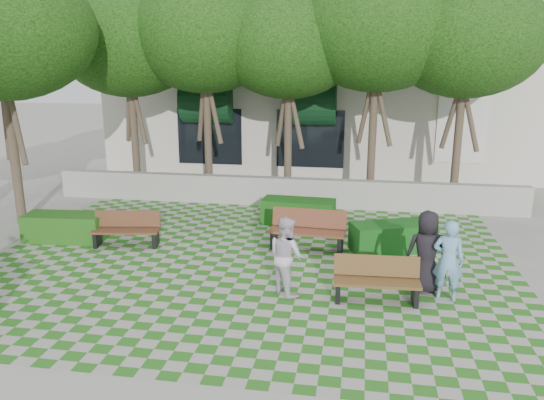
% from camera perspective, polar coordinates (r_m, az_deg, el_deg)
% --- Properties ---
extents(ground, '(90.00, 90.00, 0.00)m').
position_cam_1_polar(ground, '(11.29, -3.84, -8.70)').
color(ground, gray).
rests_on(ground, ground).
extents(lawn, '(12.00, 12.00, 0.00)m').
position_cam_1_polar(lawn, '(12.19, -2.73, -6.84)').
color(lawn, '#2B721E').
rests_on(lawn, ground).
extents(retaining_wall, '(15.00, 0.36, 0.90)m').
position_cam_1_polar(retaining_wall, '(16.94, 1.02, 0.92)').
color(retaining_wall, '#9E9B93').
rests_on(retaining_wall, ground).
extents(bench_east, '(1.66, 0.62, 0.86)m').
position_cam_1_polar(bench_east, '(10.44, 11.17, -8.49)').
color(bench_east, brown).
rests_on(bench_east, ground).
extents(bench_mid, '(1.88, 0.74, 0.97)m').
position_cam_1_polar(bench_mid, '(13.01, 3.86, -3.30)').
color(bench_mid, brown).
rests_on(bench_mid, ground).
extents(bench_west, '(1.70, 0.80, 0.86)m').
position_cam_1_polar(bench_west, '(13.71, -15.37, -3.09)').
color(bench_west, '#512E1B').
rests_on(bench_west, ground).
extents(hedge_east, '(2.14, 1.46, 0.70)m').
position_cam_1_polar(hedge_east, '(13.21, 12.83, -3.91)').
color(hedge_east, '#124615').
rests_on(hedge_east, ground).
extents(hedge_midright, '(2.08, 0.95, 0.71)m').
position_cam_1_polar(hedge_midright, '(15.01, 2.85, -1.27)').
color(hedge_midright, '#144712').
rests_on(hedge_midright, ground).
extents(hedge_west, '(2.06, 0.95, 0.70)m').
position_cam_1_polar(hedge_west, '(14.62, -21.37, -2.75)').
color(hedge_west, '#1D4F15').
rests_on(hedge_west, ground).
extents(person_blue, '(0.65, 0.50, 1.60)m').
position_cam_1_polar(person_blue, '(10.70, 18.44, -6.18)').
color(person_blue, '#6EA1CA').
rests_on(person_blue, ground).
extents(person_dark, '(0.87, 0.61, 1.67)m').
position_cam_1_polar(person_dark, '(10.93, 16.28, -5.39)').
color(person_dark, black).
rests_on(person_dark, ground).
extents(person_white, '(0.97, 0.97, 1.58)m').
position_cam_1_polar(person_white, '(10.44, 1.54, -5.97)').
color(person_white, silver).
rests_on(person_white, ground).
extents(tree_row, '(17.70, 13.40, 7.41)m').
position_cam_1_polar(tree_row, '(16.62, -5.69, 17.03)').
color(tree_row, '#47382B').
rests_on(tree_row, ground).
extents(building, '(18.00, 8.92, 5.15)m').
position_cam_1_polar(building, '(24.27, 6.13, 9.96)').
color(building, beige).
rests_on(building, ground).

